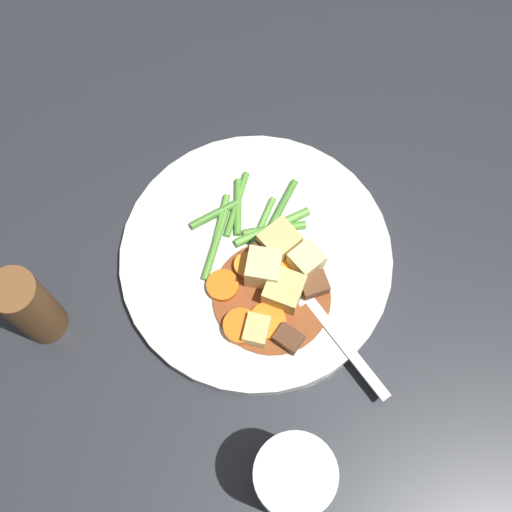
{
  "coord_description": "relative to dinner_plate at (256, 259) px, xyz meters",
  "views": [
    {
      "loc": [
        0.23,
        -0.08,
        0.68
      ],
      "look_at": [
        0.0,
        0.0,
        0.02
      ],
      "focal_mm": 50.34,
      "sensor_mm": 36.0,
      "label": 1
    }
  ],
  "objects": [
    {
      "name": "potato_chunk_2",
      "position": [
        -0.0,
        0.02,
        0.02
      ],
      "size": [
        0.04,
        0.04,
        0.03
      ],
      "primitive_type": "cube",
      "rotation": [
        0.0,
        0.0,
        1.93
      ],
      "color": "#DBBC6B",
      "rests_on": "dinner_plate"
    },
    {
      "name": "carrot_slice_4",
      "position": [
        0.06,
        -0.04,
        0.01
      ],
      "size": [
        0.04,
        0.04,
        0.01
      ],
      "primitive_type": "cylinder",
      "rotation": [
        0.0,
        0.0,
        1.76
      ],
      "color": "orange",
      "rests_on": "dinner_plate"
    },
    {
      "name": "carrot_slice_1",
      "position": [
        0.01,
        -0.01,
        0.01
      ],
      "size": [
        0.03,
        0.03,
        0.01
      ],
      "primitive_type": "cylinder",
      "rotation": [
        0.0,
        0.0,
        1.59
      ],
      "color": "orange",
      "rests_on": "dinner_plate"
    },
    {
      "name": "fork",
      "position": [
        0.08,
        0.04,
        0.01
      ],
      "size": [
        0.17,
        0.07,
        0.0
      ],
      "color": "silver",
      "rests_on": "dinner_plate"
    },
    {
      "name": "green_bean_0",
      "position": [
        -0.03,
        0.02,
        0.01
      ],
      "size": [
        0.05,
        0.04,
        0.01
      ],
      "primitive_type": "cylinder",
      "rotation": [
        0.0,
        1.57,
        2.41
      ],
      "color": "#66AD42",
      "rests_on": "dinner_plate"
    },
    {
      "name": "green_bean_1",
      "position": [
        -0.03,
        0.03,
        0.01
      ],
      "size": [
        0.06,
        0.06,
        0.01
      ],
      "primitive_type": "cylinder",
      "rotation": [
        0.0,
        1.57,
        2.34
      ],
      "color": "#4C8E33",
      "rests_on": "dinner_plate"
    },
    {
      "name": "meat_chunk_0",
      "position": [
        0.09,
        -0.0,
        0.02
      ],
      "size": [
        0.03,
        0.03,
        0.02
      ],
      "primitive_type": "cube",
      "rotation": [
        0.0,
        0.0,
        3.76
      ],
      "color": "#56331E",
      "rests_on": "dinner_plate"
    },
    {
      "name": "carrot_slice_2",
      "position": [
        0.07,
        -0.01,
        0.01
      ],
      "size": [
        0.05,
        0.05,
        0.01
      ],
      "primitive_type": "cylinder",
      "rotation": [
        0.0,
        0.0,
        5.45
      ],
      "color": "orange",
      "rests_on": "dinner_plate"
    },
    {
      "name": "green_bean_5",
      "position": [
        -0.05,
        0.0,
        0.01
      ],
      "size": [
        0.06,
        0.03,
        0.01
      ],
      "primitive_type": "cylinder",
      "rotation": [
        0.0,
        1.57,
        2.8
      ],
      "color": "#599E38",
      "rests_on": "dinner_plate"
    },
    {
      "name": "potato_chunk_3",
      "position": [
        0.07,
        -0.03,
        0.02
      ],
      "size": [
        0.03,
        0.03,
        0.02
      ],
      "primitive_type": "cube",
      "rotation": [
        0.0,
        0.0,
        4.14
      ],
      "color": "#DBBC6B",
      "rests_on": "dinner_plate"
    },
    {
      "name": "green_bean_8",
      "position": [
        -0.02,
        0.02,
        0.01
      ],
      "size": [
        0.02,
        0.08,
        0.01
      ],
      "primitive_type": "cylinder",
      "rotation": [
        0.0,
        1.57,
        1.68
      ],
      "color": "#66AD42",
      "rests_on": "dinner_plate"
    },
    {
      "name": "water_glass",
      "position": [
        0.21,
        -0.04,
        0.04
      ],
      "size": [
        0.07,
        0.07,
        0.11
      ],
      "primitive_type": "cylinder",
      "color": "silver",
      "rests_on": "ground_plane"
    },
    {
      "name": "carrot_slice_0",
      "position": [
        0.02,
        -0.04,
        0.01
      ],
      "size": [
        0.03,
        0.03,
        0.01
      ],
      "primitive_type": "cylinder",
      "rotation": [
        0.0,
        0.0,
        4.62
      ],
      "color": "orange",
      "rests_on": "dinner_plate"
    },
    {
      "name": "stew_sauce",
      "position": [
        0.04,
        0.0,
        0.01
      ],
      "size": [
        0.11,
        0.11,
        0.0
      ],
      "primitive_type": "cylinder",
      "color": "brown",
      "rests_on": "dinner_plate"
    },
    {
      "name": "green_bean_4",
      "position": [
        -0.05,
        -0.02,
        0.01
      ],
      "size": [
        0.05,
        0.04,
        0.01
      ],
      "primitive_type": "cylinder",
      "rotation": [
        0.0,
        1.57,
        2.6
      ],
      "color": "#66AD42",
      "rests_on": "dinner_plate"
    },
    {
      "name": "green_bean_7",
      "position": [
        -0.05,
        -0.02,
        0.01
      ],
      "size": [
        0.02,
        0.05,
        0.01
      ],
      "primitive_type": "cylinder",
      "rotation": [
        0.0,
        1.57,
        1.74
      ],
      "color": "#4C8E33",
      "rests_on": "dinner_plate"
    },
    {
      "name": "pepper_mill",
      "position": [
        -0.01,
        -0.21,
        0.05
      ],
      "size": [
        0.04,
        0.04,
        0.11
      ],
      "primitive_type": "cylinder",
      "color": "brown",
      "rests_on": "ground_plane"
    },
    {
      "name": "potato_chunk_0",
      "position": [
        0.05,
        0.01,
        0.02
      ],
      "size": [
        0.05,
        0.05,
        0.03
      ],
      "primitive_type": "cube",
      "rotation": [
        0.0,
        0.0,
        4.0
      ],
      "color": "#DBBC6B",
      "rests_on": "dinner_plate"
    },
    {
      "name": "green_bean_6",
      "position": [
        -0.02,
        0.03,
        0.01
      ],
      "size": [
        0.02,
        0.06,
        0.01
      ],
      "primitive_type": "cylinder",
      "rotation": [
        0.0,
        1.57,
        1.38
      ],
      "color": "#599E38",
      "rests_on": "dinner_plate"
    },
    {
      "name": "green_bean_3",
      "position": [
        -0.02,
        -0.03,
        0.01
      ],
      "size": [
        0.07,
        0.05,
        0.01
      ],
      "primitive_type": "cylinder",
      "rotation": [
        0.0,
        1.57,
        2.53
      ],
      "color": "#599E38",
      "rests_on": "dinner_plate"
    },
    {
      "name": "potato_chunk_4",
      "position": [
        0.02,
        0.0,
        0.03
      ],
      "size": [
        0.04,
        0.04,
        0.04
      ],
      "primitive_type": "cube",
      "rotation": [
        0.0,
        0.0,
        1.06
      ],
      "color": "#EAD68C",
      "rests_on": "dinner_plate"
    },
    {
      "name": "dinner_plate",
      "position": [
        0.0,
        0.0,
        0.0
      ],
      "size": [
        0.27,
        0.27,
        0.02
      ],
      "primitive_type": "cylinder",
      "color": "white",
      "rests_on": "ground_plane"
    },
    {
      "name": "green_bean_2",
      "position": [
        -0.06,
        -0.0,
        0.01
      ],
      "size": [
        0.06,
        0.05,
        0.01
      ],
      "primitive_type": "cylinder",
      "rotation": [
        0.0,
        1.57,
        2.53
      ],
      "color": "#599E38",
      "rests_on": "dinner_plate"
    },
    {
      "name": "potato_chunk_1",
      "position": [
        0.03,
        0.04,
        0.02
      ],
      "size": [
        0.03,
        0.04,
        0.03
      ],
      "primitive_type": "cube",
      "rotation": [
        0.0,
        0.0,
        5.07
      ],
      "color": "#EAD68C",
      "rests_on": "dinner_plate"
    },
    {
      "name": "carrot_slice_3",
      "position": [
        0.02,
        0.02,
        0.01
      ],
      "size": [
        0.03,
        0.03,
        0.01
      ],
      "primitive_type": "cylinder",
      "rotation": [
        0.0,
        0.0,
        0.66
      ],
      "color": "orange",
      "rests_on": "dinner_plate"
    },
    {
      "name": "ground_plane",
      "position": [
        0.0,
        0.0,
        -0.01
      ],
      "size": [
        3.0,
        3.0,
        0.0
      ],
      "primitive_type": "plane",
      "color": "#26282D"
    },
    {
      "name": "meat_chunk_2",
      "position": [
        0.05,
        0.04,
        0.02
      ],
      "size": [
        0.02,
        0.03,
        0.02
      ],
      "primitive_type": "cube",
      "rotation": [
        0.0,
        0.0,
        3.12
      ],
      "color": "brown",
      "rests_on": "dinner_plate"
    },
    {
      "name": "meat_chunk_1",
      "position": [
        0.0,
        0.01,
        0.02
      ],
      "size": [
        0.03,
        0.03,
        0.02
      ],
      "primitive_type": "cube",
      "rotation": [
        0.0,
        0.0,
        5.21
      ],
      "color": "#56331E",
      "rests_on": "dinner_plate"
    }
  ]
}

